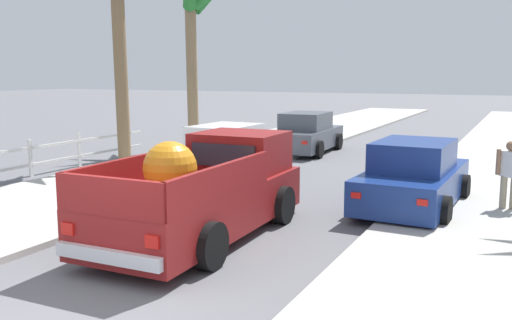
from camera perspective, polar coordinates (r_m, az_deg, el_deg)
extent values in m
cube|color=#B2AFA8|center=(19.31, -4.16, 0.16)|extent=(4.77, 60.00, 0.12)
cube|color=silver|center=(18.84, -1.58, -0.07)|extent=(0.16, 60.00, 0.10)
cube|color=silver|center=(16.74, 21.97, -1.85)|extent=(0.16, 60.00, 0.10)
cube|color=maroon|center=(10.16, -5.66, -4.73)|extent=(2.03, 5.14, 0.80)
cube|color=maroon|center=(11.39, -1.61, 0.89)|extent=(1.75, 1.54, 0.80)
cube|color=#283342|center=(10.72, -3.44, 0.48)|extent=(1.38, 0.09, 0.44)
cube|color=#283342|center=(12.06, 0.00, 1.44)|extent=(1.46, 0.09, 0.48)
cube|color=maroon|center=(9.83, -12.86, -1.32)|extent=(0.17, 3.30, 0.56)
cube|color=maroon|center=(8.84, -3.49, -2.24)|extent=(0.17, 3.30, 0.56)
cube|color=maroon|center=(8.01, -14.94, -3.71)|extent=(1.88, 0.14, 0.56)
cube|color=silver|center=(8.16, -15.11, -9.60)|extent=(1.83, 0.16, 0.20)
cylinder|color=black|center=(11.98, -5.95, -3.72)|extent=(0.28, 0.77, 0.76)
cylinder|color=black|center=(11.12, 2.78, -4.67)|extent=(0.28, 0.77, 0.76)
cylinder|color=black|center=(9.66, -14.98, -7.06)|extent=(0.28, 0.77, 0.76)
cylinder|color=black|center=(8.57, -4.77, -8.83)|extent=(0.28, 0.77, 0.76)
cube|color=red|center=(8.58, -18.92, -6.76)|extent=(0.22, 0.04, 0.18)
cube|color=red|center=(7.65, -10.71, -8.34)|extent=(0.22, 0.04, 0.18)
sphere|color=orange|center=(9.18, -8.88, -0.85)|extent=(0.90, 0.90, 0.90)
cube|color=navy|center=(12.79, 15.97, -2.49)|extent=(1.91, 4.26, 0.72)
cube|color=navy|center=(12.58, 16.01, 0.46)|extent=(1.60, 2.16, 0.64)
cube|color=#283342|center=(13.52, 16.90, 0.91)|extent=(1.37, 0.13, 0.52)
cube|color=#283342|center=(11.64, 14.96, -0.25)|extent=(1.34, 0.13, 0.50)
cylinder|color=black|center=(14.28, 13.55, -2.11)|extent=(0.24, 0.65, 0.64)
cylinder|color=black|center=(13.94, 20.73, -2.71)|extent=(0.24, 0.65, 0.64)
cylinder|color=black|center=(11.83, 10.27, -4.27)|extent=(0.24, 0.65, 0.64)
cylinder|color=black|center=(11.42, 18.92, -5.09)|extent=(0.24, 0.65, 0.64)
cube|color=red|center=(10.93, 10.32, -3.62)|extent=(0.20, 0.05, 0.12)
cube|color=white|center=(14.93, 15.45, -0.59)|extent=(0.20, 0.05, 0.10)
cube|color=red|center=(10.62, 16.85, -4.23)|extent=(0.20, 0.05, 0.12)
cube|color=white|center=(14.71, 20.13, -0.95)|extent=(0.20, 0.05, 0.10)
cube|color=silver|center=(16.05, -2.96, 0.11)|extent=(1.87, 4.24, 0.72)
cube|color=silver|center=(15.88, -3.16, 2.49)|extent=(1.57, 2.14, 0.64)
cube|color=#283342|center=(16.72, -1.45, 2.75)|extent=(1.37, 0.12, 0.52)
cube|color=#283342|center=(15.06, -5.06, 2.04)|extent=(1.34, 0.12, 0.50)
cylinder|color=black|center=(17.65, -3.31, 0.20)|extent=(0.24, 0.65, 0.64)
cylinder|color=black|center=(16.80, 1.97, -0.24)|extent=(0.24, 0.65, 0.64)
cylinder|color=black|center=(15.51, -8.28, -1.09)|extent=(0.24, 0.65, 0.64)
cylinder|color=black|center=(14.53, -2.52, -1.68)|extent=(0.24, 0.65, 0.64)
cube|color=red|center=(14.66, -9.32, -0.41)|extent=(0.20, 0.05, 0.12)
cube|color=white|center=(18.16, -1.23, 1.37)|extent=(0.20, 0.05, 0.10)
cube|color=red|center=(13.94, -5.16, -0.81)|extent=(0.20, 0.05, 0.12)
cube|color=white|center=(17.60, 2.28, 1.13)|extent=(0.20, 0.05, 0.10)
cube|color=#474C56|center=(21.24, 5.24, 2.24)|extent=(1.95, 4.28, 0.72)
cube|color=#474C56|center=(21.08, 5.18, 4.05)|extent=(1.61, 2.17, 0.64)
cube|color=#283342|center=(22.00, 5.99, 4.19)|extent=(1.37, 0.14, 0.52)
cube|color=#283342|center=(20.16, 4.30, 3.78)|extent=(1.34, 0.14, 0.50)
cylinder|color=black|center=(22.78, 4.13, 2.16)|extent=(0.25, 0.65, 0.64)
cylinder|color=black|center=(22.24, 8.51, 1.92)|extent=(0.25, 0.65, 0.64)
cylinder|color=black|center=(20.36, 1.66, 1.37)|extent=(0.25, 0.65, 0.64)
cylinder|color=black|center=(19.76, 6.52, 1.09)|extent=(0.25, 0.65, 0.64)
cube|color=red|center=(19.48, 1.50, 1.99)|extent=(0.20, 0.05, 0.12)
cube|color=white|center=(23.41, 5.46, 3.03)|extent=(0.20, 0.05, 0.10)
cube|color=red|center=(19.04, 5.04, 1.80)|extent=(0.20, 0.05, 0.12)
cube|color=white|center=(23.06, 8.37, 2.89)|extent=(0.20, 0.05, 0.10)
cylinder|color=#846B4C|center=(21.69, -6.66, 9.56)|extent=(0.42, 0.53, 6.52)
cylinder|color=brown|center=(18.06, -13.85, 9.59)|extent=(0.41, 0.51, 6.57)
cube|color=white|center=(17.40, -22.29, 0.18)|extent=(0.05, 0.12, 1.10)
cube|color=white|center=(18.73, -17.83, 1.00)|extent=(0.05, 0.12, 1.10)
cube|color=white|center=(20.31, -13.62, 1.76)|extent=(0.05, 0.12, 1.10)
cylinder|color=gray|center=(12.99, 24.20, -3.33)|extent=(0.14, 0.14, 0.82)
cube|color=white|center=(12.87, 24.84, -0.38)|extent=(0.43, 0.41, 0.55)
sphere|color=#8C664C|center=(12.82, 24.95, 1.32)|extent=(0.22, 0.22, 0.22)
cylinder|color=#8C664C|center=(12.87, 23.78, -0.18)|extent=(0.09, 0.09, 0.55)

